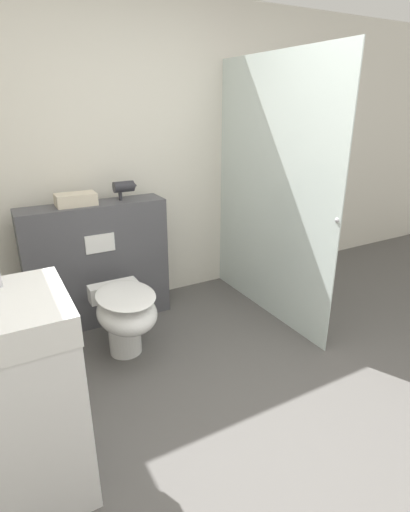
% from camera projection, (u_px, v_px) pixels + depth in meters
% --- Properties ---
extents(ground_plane, '(12.00, 12.00, 0.00)m').
position_uv_depth(ground_plane, '(288.00, 452.00, 2.06)').
color(ground_plane, '#565451').
extents(wall_back, '(8.00, 0.06, 2.50)m').
position_uv_depth(wall_back, '(135.00, 159.00, 3.32)').
color(wall_back, silver).
rests_on(wall_back, ground_plane).
extents(partition_panel, '(1.10, 0.28, 0.98)m').
position_uv_depth(partition_panel, '(98.00, 264.00, 3.17)').
color(partition_panel, '#4C4C51').
rests_on(partition_panel, ground_plane).
extents(shower_glass, '(0.04, 1.48, 2.04)m').
position_uv_depth(shower_glass, '(270.00, 194.00, 3.15)').
color(shower_glass, silver).
rests_on(shower_glass, ground_plane).
extents(toilet, '(0.39, 0.61, 0.51)m').
position_uv_depth(toilet, '(125.00, 314.00, 2.74)').
color(toilet, white).
rests_on(toilet, ground_plane).
extents(sink_vanity, '(0.47, 0.54, 1.11)m').
position_uv_depth(sink_vanity, '(23.00, 401.00, 1.72)').
color(sink_vanity, white).
rests_on(sink_vanity, ground_plane).
extents(hair_drier, '(0.19, 0.08, 0.14)m').
position_uv_depth(hair_drier, '(125.00, 187.00, 3.10)').
color(hair_drier, '#2D2D33').
rests_on(hair_drier, partition_panel).
extents(folded_towel, '(0.29, 0.17, 0.09)m').
position_uv_depth(folded_towel, '(76.00, 199.00, 2.93)').
color(folded_towel, beige).
rests_on(folded_towel, partition_panel).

